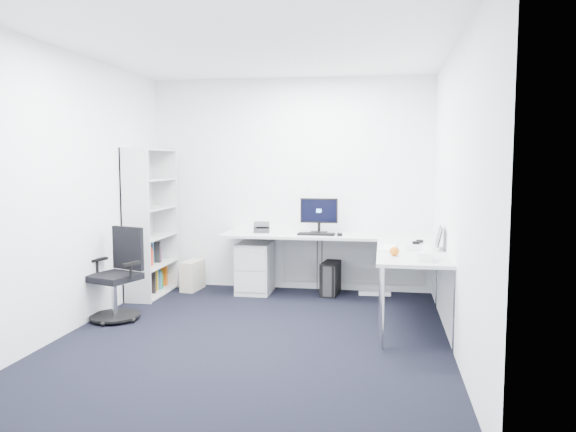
% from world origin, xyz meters
% --- Properties ---
extents(ground, '(4.20, 4.20, 0.00)m').
position_xyz_m(ground, '(0.00, 0.00, 0.00)').
color(ground, black).
extents(ceiling, '(4.20, 4.20, 0.00)m').
position_xyz_m(ceiling, '(0.00, 0.00, 2.70)').
color(ceiling, white).
extents(wall_back, '(3.60, 0.02, 2.70)m').
position_xyz_m(wall_back, '(0.00, 2.10, 1.35)').
color(wall_back, white).
rests_on(wall_back, ground).
extents(wall_front, '(3.60, 0.02, 2.70)m').
position_xyz_m(wall_front, '(0.00, -2.10, 1.35)').
color(wall_front, white).
rests_on(wall_front, ground).
extents(wall_left, '(0.02, 4.20, 2.70)m').
position_xyz_m(wall_left, '(-1.80, 0.00, 1.35)').
color(wall_left, white).
rests_on(wall_left, ground).
extents(wall_right, '(0.02, 4.20, 2.70)m').
position_xyz_m(wall_right, '(1.80, 0.00, 1.35)').
color(wall_right, white).
rests_on(wall_right, ground).
extents(l_desk, '(2.63, 1.47, 0.77)m').
position_xyz_m(l_desk, '(0.55, 1.40, 0.38)').
color(l_desk, '#BABDBD').
rests_on(l_desk, ground).
extents(drawer_pedestal, '(0.41, 0.51, 0.63)m').
position_xyz_m(drawer_pedestal, '(-0.39, 1.78, 0.32)').
color(drawer_pedestal, '#BABDBD').
rests_on(drawer_pedestal, ground).
extents(bookshelf, '(0.35, 0.90, 1.81)m').
position_xyz_m(bookshelf, '(-1.62, 1.45, 0.90)').
color(bookshelf, silver).
rests_on(bookshelf, ground).
extents(task_chair, '(0.68, 0.68, 0.96)m').
position_xyz_m(task_chair, '(-1.56, 0.34, 0.48)').
color(task_chair, black).
rests_on(task_chair, ground).
extents(black_pc_tower, '(0.24, 0.44, 0.41)m').
position_xyz_m(black_pc_tower, '(0.55, 1.83, 0.20)').
color(black_pc_tower, black).
rests_on(black_pc_tower, ground).
extents(beige_pc_tower, '(0.22, 0.41, 0.38)m').
position_xyz_m(beige_pc_tower, '(-1.22, 1.78, 0.19)').
color(beige_pc_tower, beige).
rests_on(beige_pc_tower, ground).
extents(power_strip, '(0.39, 0.09, 0.04)m').
position_xyz_m(power_strip, '(1.10, 1.87, 0.02)').
color(power_strip, white).
rests_on(power_strip, ground).
extents(monitor, '(0.46, 0.15, 0.44)m').
position_xyz_m(monitor, '(0.41, 1.82, 0.99)').
color(monitor, black).
rests_on(monitor, l_desk).
extents(black_keyboard, '(0.45, 0.17, 0.02)m').
position_xyz_m(black_keyboard, '(0.40, 1.63, 0.78)').
color(black_keyboard, black).
rests_on(black_keyboard, l_desk).
extents(mouse, '(0.07, 0.10, 0.03)m').
position_xyz_m(mouse, '(0.68, 1.61, 0.78)').
color(mouse, black).
rests_on(mouse, l_desk).
extents(desk_phone, '(0.22, 0.22, 0.13)m').
position_xyz_m(desk_phone, '(-0.30, 1.76, 0.83)').
color(desk_phone, '#28282B').
rests_on(desk_phone, l_desk).
extents(laptop, '(0.35, 0.34, 0.24)m').
position_xyz_m(laptop, '(1.54, 0.76, 0.89)').
color(laptop, silver).
rests_on(laptop, l_desk).
extents(white_keyboard, '(0.20, 0.46, 0.01)m').
position_xyz_m(white_keyboard, '(1.24, 0.72, 0.78)').
color(white_keyboard, white).
rests_on(white_keyboard, l_desk).
extents(headphones, '(0.18, 0.22, 0.05)m').
position_xyz_m(headphones, '(1.56, 1.14, 0.79)').
color(headphones, black).
rests_on(headphones, l_desk).
extents(orange_fruit, '(0.09, 0.09, 0.09)m').
position_xyz_m(orange_fruit, '(1.29, 0.27, 0.81)').
color(orange_fruit, orange).
rests_on(orange_fruit, l_desk).
extents(tissue_box, '(0.15, 0.24, 0.08)m').
position_xyz_m(tissue_box, '(1.57, 0.08, 0.81)').
color(tissue_box, white).
rests_on(tissue_box, l_desk).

